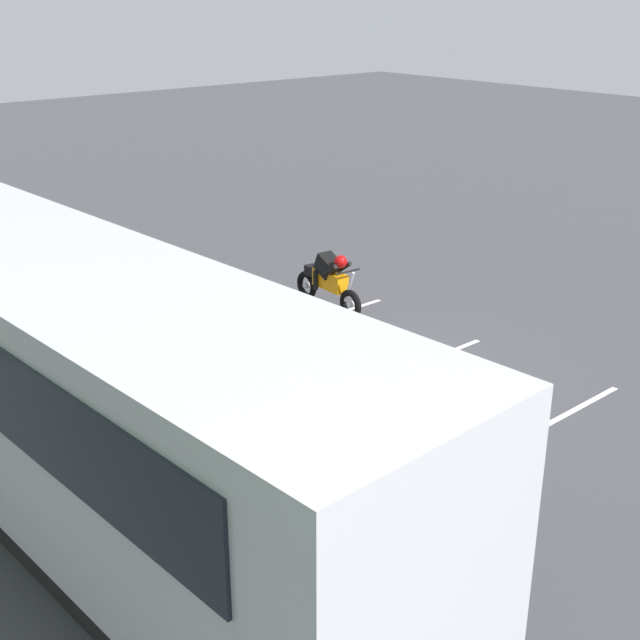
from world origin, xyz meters
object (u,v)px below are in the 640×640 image
at_px(parked_motorcycle_blue, 364,511).
at_px(traffic_cone, 350,337).
at_px(tour_bus, 78,390).
at_px(spectator_centre, 235,340).
at_px(spectator_left, 251,373).
at_px(parked_motorcycle_silver, 140,371).
at_px(spectator_far_left, 325,391).
at_px(stunt_motorcycle, 329,280).
at_px(parked_motorcycle_dark, 220,428).

relative_size(parked_motorcycle_blue, traffic_cone, 3.26).
relative_size(tour_bus, spectator_centre, 6.16).
bearing_deg(parked_motorcycle_blue, tour_bus, 36.17).
bearing_deg(parked_motorcycle_blue, spectator_left, -11.29).
bearing_deg(spectator_centre, parked_motorcycle_silver, 43.28).
bearing_deg(spectator_centre, spectator_far_left, 177.41).
distance_m(stunt_motorcycle, traffic_cone, 2.30).
height_order(tour_bus, parked_motorcycle_silver, tour_bus).
bearing_deg(parked_motorcycle_dark, parked_motorcycle_blue, -177.12).
height_order(tour_bus, spectator_centre, tour_bus).
distance_m(parked_motorcycle_silver, stunt_motorcycle, 5.06).
bearing_deg(tour_bus, parked_motorcycle_dark, -92.65).
relative_size(spectator_centre, parked_motorcycle_dark, 0.88).
xyz_separation_m(spectator_left, spectator_centre, (1.00, -0.43, 0.08)).
xyz_separation_m(parked_motorcycle_dark, parked_motorcycle_blue, (-2.72, -0.14, 0.00)).
xyz_separation_m(parked_motorcycle_blue, stunt_motorcycle, (6.19, -4.90, 0.13)).
xyz_separation_m(spectator_left, parked_motorcycle_blue, (-2.95, 0.59, -0.52)).
distance_m(parked_motorcycle_blue, traffic_cone, 5.64).
bearing_deg(parked_motorcycle_silver, spectator_far_left, -163.95).
bearing_deg(parked_motorcycle_silver, tour_bus, 138.36).
height_order(stunt_motorcycle, traffic_cone, stunt_motorcycle).
height_order(spectator_left, parked_motorcycle_silver, spectator_left).
xyz_separation_m(spectator_far_left, parked_motorcycle_silver, (3.32, 0.96, -0.58)).
xyz_separation_m(parked_motorcycle_silver, parked_motorcycle_dark, (-2.35, 0.10, 0.00)).
bearing_deg(parked_motorcycle_dark, traffic_cone, -68.19).
height_order(parked_motorcycle_dark, stunt_motorcycle, stunt_motorcycle).
bearing_deg(tour_bus, parked_motorcycle_blue, -143.83).
distance_m(spectator_far_left, parked_motorcycle_silver, 3.50).
bearing_deg(traffic_cone, spectator_far_left, 132.00).
distance_m(spectator_far_left, spectator_centre, 2.20).
bearing_deg(parked_motorcycle_silver, parked_motorcycle_blue, -179.59).
bearing_deg(tour_bus, traffic_cone, -75.87).
xyz_separation_m(stunt_motorcycle, traffic_cone, (-1.94, 1.20, -0.31)).
xyz_separation_m(tour_bus, parked_motorcycle_dark, (-0.09, -1.91, -1.16)).
bearing_deg(parked_motorcycle_silver, spectator_centre, -136.72).
height_order(spectator_far_left, traffic_cone, spectator_far_left).
height_order(spectator_centre, traffic_cone, spectator_centre).
bearing_deg(parked_motorcycle_dark, spectator_left, -72.18).
distance_m(parked_motorcycle_dark, stunt_motorcycle, 6.12).
bearing_deg(parked_motorcycle_dark, parked_motorcycle_silver, -2.45).
relative_size(parked_motorcycle_silver, parked_motorcycle_dark, 1.00).
height_order(tour_bus, stunt_motorcycle, tour_bus).
relative_size(tour_bus, spectator_left, 6.53).
distance_m(parked_motorcycle_silver, parked_motorcycle_blue, 5.07).
bearing_deg(spectator_centre, spectator_left, 156.71).
distance_m(tour_bus, spectator_far_left, 3.20).
bearing_deg(parked_motorcycle_blue, parked_motorcycle_silver, 0.41).
height_order(spectator_far_left, spectator_left, spectator_far_left).
bearing_deg(parked_motorcycle_blue, spectator_centre, -14.47).
relative_size(tour_bus, parked_motorcycle_dark, 5.40).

